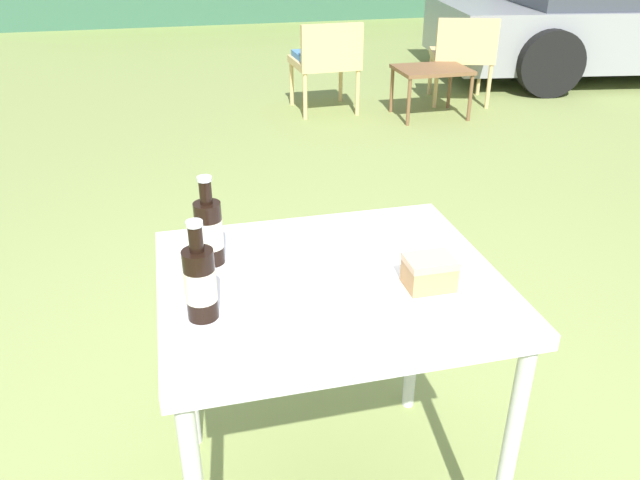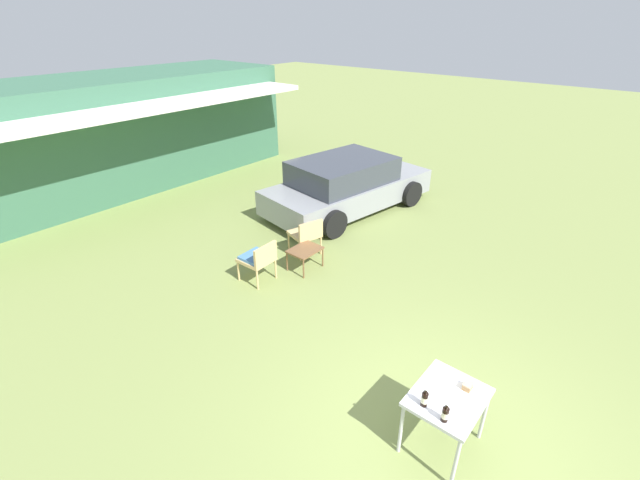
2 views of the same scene
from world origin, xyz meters
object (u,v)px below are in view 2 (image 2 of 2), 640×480
garden_side_table (305,251)px  patio_table (447,402)px  cola_bottle_near (425,399)px  cola_bottle_far (445,414)px  wicker_chair_cushioned (258,258)px  wicker_chair_plain (306,233)px  parked_car (347,185)px  cake_on_plate (467,388)px

garden_side_table → patio_table: 4.07m
cola_bottle_near → cola_bottle_far: (-0.04, -0.24, 0.00)m
wicker_chair_cushioned → cola_bottle_far: bearing=69.9°
wicker_chair_plain → cola_bottle_near: bearing=73.4°
parked_car → wicker_chair_plain: size_ratio=5.77×
wicker_chair_plain → cola_bottle_near: (-2.53, -3.83, 0.38)m
wicker_chair_cushioned → wicker_chair_plain: size_ratio=1.00×
patio_table → cola_bottle_far: size_ratio=3.54×
garden_side_table → cola_bottle_near: cola_bottle_near is taller
cake_on_plate → cola_bottle_near: size_ratio=1.06×
patio_table → cola_bottle_far: (-0.31, -0.10, 0.17)m
cake_on_plate → cola_bottle_near: 0.53m
patio_table → cake_on_plate: (0.19, -0.11, 0.11)m
wicker_chair_plain → cola_bottle_near: size_ratio=3.32×
wicker_chair_cushioned → garden_side_table: (0.83, -0.36, -0.09)m
parked_car → wicker_chair_cushioned: parked_car is taller
wicker_chair_plain → cola_bottle_near: cola_bottle_near is taller
garden_side_table → cake_on_plate: 4.10m
wicker_chair_cushioned → cola_bottle_near: 4.07m
wicker_chair_plain → cola_bottle_far: size_ratio=3.32×
cake_on_plate → cola_bottle_far: cola_bottle_far is taller
cake_on_plate → cola_bottle_near: bearing=151.3°
parked_car → garden_side_table: (-2.71, -1.07, -0.25)m
wicker_chair_plain → garden_side_table: wicker_chair_plain is taller
wicker_chair_cushioned → cola_bottle_far: (-1.31, -4.09, 0.38)m
wicker_chair_cushioned → garden_side_table: wicker_chair_cushioned is taller
parked_car → cola_bottle_near: size_ratio=19.16×
parked_car → wicker_chair_cushioned: (-3.54, -0.71, -0.16)m
cake_on_plate → cola_bottle_far: size_ratio=1.06×
parked_car → patio_table: 6.53m
patio_table → wicker_chair_plain: bearing=60.4°
cola_bottle_near → wicker_chair_plain: bearing=56.6°
wicker_chair_cushioned → patio_table: bearing=73.6°
parked_car → wicker_chair_cushioned: 3.61m
wicker_chair_plain → wicker_chair_cushioned: bearing=16.0°
patio_table → cake_on_plate: cake_on_plate is taller
wicker_chair_cushioned → patio_table: (-1.00, -3.99, 0.21)m
cake_on_plate → garden_side_table: bearing=66.5°
garden_side_table → patio_table: (-1.82, -3.63, 0.30)m
wicker_chair_plain → patio_table: size_ratio=0.94×
wicker_chair_cushioned → patio_table: wicker_chair_cushioned is taller
cola_bottle_far → cola_bottle_near: bearing=80.9°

